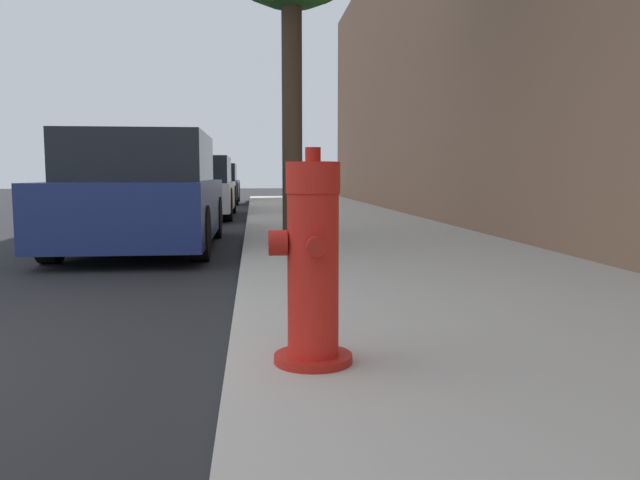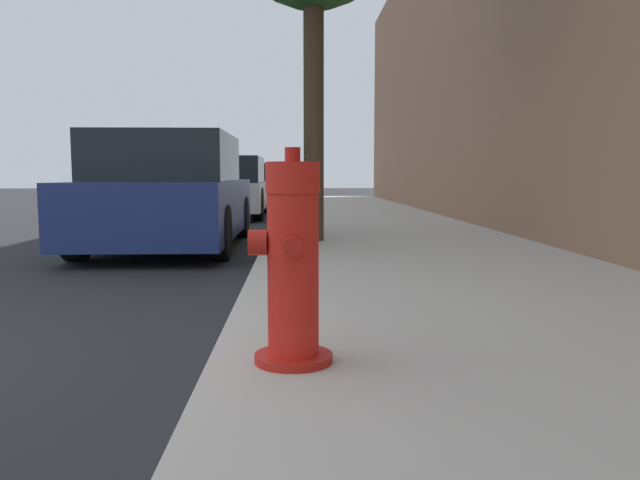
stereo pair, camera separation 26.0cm
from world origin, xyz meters
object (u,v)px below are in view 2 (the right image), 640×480
Objects in this scene: fire_hydrant at (292,266)px; parked_car_mid at (224,188)px; parked_car_far at (248,184)px; parked_car_near at (170,194)px.

fire_hydrant is 0.21× the size of parked_car_mid.
parked_car_far is (-1.59, 17.91, 0.06)m from fire_hydrant.
parked_car_near is at bearing -90.12° from parked_car_far.
fire_hydrant is 0.22× the size of parked_car_near.
parked_car_mid is at bearing 98.00° from fire_hydrant.
parked_car_near is 0.98× the size of parked_car_mid.
parked_car_mid is (0.00, 5.92, -0.04)m from parked_car_near.
parked_car_near is 1.03× the size of parked_car_far.
parked_car_near is (-1.61, 5.53, 0.12)m from fire_hydrant.
fire_hydrant is 0.23× the size of parked_car_far.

